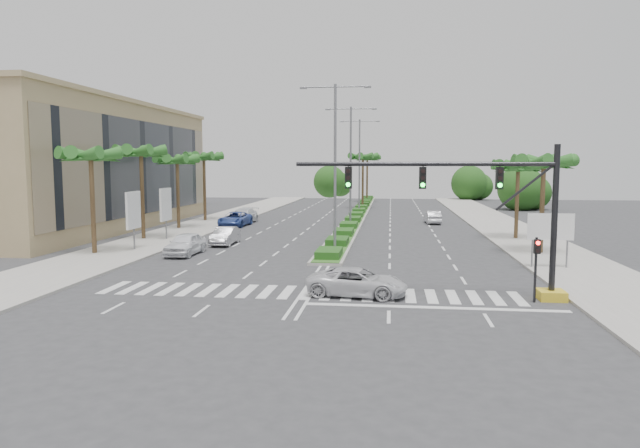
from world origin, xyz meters
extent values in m
plane|color=#333335|center=(0.00, 0.00, 0.00)|extent=(160.00, 160.00, 0.00)
cube|color=gray|center=(15.20, 20.00, 0.07)|extent=(6.00, 120.00, 0.15)
cube|color=gray|center=(-15.20, 20.00, 0.07)|extent=(6.00, 120.00, 0.15)
cube|color=gray|center=(0.00, 45.00, 0.10)|extent=(2.20, 75.00, 0.20)
cube|color=#28521C|center=(0.00, 45.00, 0.22)|extent=(1.80, 75.00, 0.04)
cube|color=tan|center=(-26.00, 26.00, 6.00)|extent=(12.00, 36.00, 12.00)
cube|color=gold|center=(11.50, 0.00, 0.23)|extent=(1.20, 1.20, 0.45)
cylinder|color=black|center=(11.50, 0.00, 3.70)|extent=(0.28, 0.28, 7.00)
cylinder|color=black|center=(5.50, 0.00, 6.30)|extent=(12.00, 0.20, 0.20)
cylinder|color=black|center=(10.10, 0.00, 5.20)|extent=(2.53, 0.12, 2.15)
cube|color=black|center=(9.00, 0.00, 5.65)|extent=(0.32, 0.24, 1.00)
cylinder|color=#19E533|center=(9.00, -0.14, 5.33)|extent=(0.20, 0.06, 0.20)
cube|color=black|center=(5.50, 0.00, 5.65)|extent=(0.32, 0.24, 1.00)
cylinder|color=#19E533|center=(5.50, -0.14, 5.33)|extent=(0.20, 0.06, 0.20)
cube|color=black|center=(2.00, 0.00, 5.65)|extent=(0.32, 0.24, 1.00)
cylinder|color=#19E533|center=(2.00, -0.14, 5.33)|extent=(0.20, 0.06, 0.20)
cylinder|color=black|center=(10.60, -0.60, 1.50)|extent=(0.12, 0.12, 3.00)
cube|color=black|center=(10.60, -0.75, 2.60)|extent=(0.28, 0.22, 0.65)
cylinder|color=red|center=(10.60, -0.88, 2.78)|extent=(0.18, 0.05, 0.18)
cylinder|color=slate|center=(12.50, 8.00, 1.40)|extent=(0.10, 0.10, 2.80)
cylinder|color=slate|center=(14.50, 8.00, 1.40)|extent=(0.10, 0.10, 2.80)
cube|color=#0C6638|center=(13.50, 8.00, 2.60)|extent=(2.60, 0.08, 1.50)
cube|color=white|center=(13.50, 7.95, 2.60)|extent=(2.70, 0.02, 1.60)
cylinder|color=slate|center=(-14.50, 12.00, 1.40)|extent=(0.12, 0.12, 2.80)
cube|color=white|center=(-14.50, 12.00, 3.00)|extent=(0.18, 2.10, 2.70)
cube|color=#D8594C|center=(-14.50, 12.00, 3.00)|extent=(0.12, 2.00, 2.60)
cylinder|color=slate|center=(-14.50, 18.00, 1.40)|extent=(0.12, 0.12, 2.80)
cube|color=white|center=(-14.50, 18.00, 3.00)|extent=(0.18, 2.10, 2.70)
cube|color=#D8594C|center=(-14.50, 18.00, 3.00)|extent=(0.12, 2.00, 2.60)
cylinder|color=brown|center=(-16.50, 10.00, 3.50)|extent=(0.32, 0.32, 7.00)
sphere|color=brown|center=(-16.50, 10.00, 6.90)|extent=(0.70, 0.70, 0.70)
cone|color=#1C5B22|center=(-15.40, 10.00, 6.80)|extent=(0.90, 3.62, 1.50)
cone|color=#1C5B22|center=(-15.81, 10.86, 6.80)|extent=(3.39, 2.96, 1.50)
cone|color=#1C5B22|center=(-16.74, 11.07, 6.80)|extent=(3.73, 1.68, 1.50)
cone|color=#1C5B22|center=(-17.49, 10.48, 6.80)|extent=(2.38, 3.65, 1.50)
cone|color=#1C5B22|center=(-17.49, 9.52, 6.80)|extent=(2.38, 3.65, 1.50)
cone|color=#1C5B22|center=(-16.74, 8.93, 6.80)|extent=(3.73, 1.68, 1.50)
cone|color=#1C5B22|center=(-15.81, 9.14, 6.80)|extent=(3.39, 2.96, 1.50)
cylinder|color=brown|center=(-16.50, 18.00, 3.70)|extent=(0.32, 0.32, 7.40)
sphere|color=brown|center=(-16.50, 18.00, 7.30)|extent=(0.70, 0.70, 0.70)
cone|color=#1C5B22|center=(-15.40, 18.00, 7.20)|extent=(0.90, 3.62, 1.50)
cone|color=#1C5B22|center=(-15.81, 18.86, 7.20)|extent=(3.39, 2.96, 1.50)
cone|color=#1C5B22|center=(-16.74, 19.07, 7.20)|extent=(3.73, 1.68, 1.50)
cone|color=#1C5B22|center=(-17.49, 18.48, 7.20)|extent=(2.38, 3.65, 1.50)
cone|color=#1C5B22|center=(-17.49, 17.52, 7.20)|extent=(2.38, 3.65, 1.50)
cone|color=#1C5B22|center=(-16.74, 16.93, 7.20)|extent=(3.73, 1.68, 1.50)
cone|color=#1C5B22|center=(-15.81, 17.14, 7.20)|extent=(3.39, 2.96, 1.50)
cylinder|color=brown|center=(-16.50, 26.00, 3.40)|extent=(0.32, 0.32, 6.80)
sphere|color=brown|center=(-16.50, 26.00, 6.70)|extent=(0.70, 0.70, 0.70)
cone|color=#1C5B22|center=(-15.40, 26.00, 6.60)|extent=(0.90, 3.62, 1.50)
cone|color=#1C5B22|center=(-15.81, 26.86, 6.60)|extent=(3.39, 2.96, 1.50)
cone|color=#1C5B22|center=(-16.74, 27.07, 6.60)|extent=(3.73, 1.68, 1.50)
cone|color=#1C5B22|center=(-17.49, 26.48, 6.60)|extent=(2.38, 3.65, 1.50)
cone|color=#1C5B22|center=(-17.49, 25.52, 6.60)|extent=(2.38, 3.65, 1.50)
cone|color=#1C5B22|center=(-16.74, 24.93, 6.60)|extent=(3.73, 1.68, 1.50)
cone|color=#1C5B22|center=(-15.81, 25.14, 6.60)|extent=(3.39, 2.96, 1.50)
cylinder|color=brown|center=(-16.50, 34.00, 3.60)|extent=(0.32, 0.32, 7.20)
sphere|color=brown|center=(-16.50, 34.00, 7.10)|extent=(0.70, 0.70, 0.70)
cone|color=#1C5B22|center=(-15.40, 34.00, 7.00)|extent=(0.90, 3.62, 1.50)
cone|color=#1C5B22|center=(-15.81, 34.86, 7.00)|extent=(3.39, 2.96, 1.50)
cone|color=#1C5B22|center=(-16.74, 35.07, 7.00)|extent=(3.73, 1.68, 1.50)
cone|color=#1C5B22|center=(-17.49, 34.48, 7.00)|extent=(2.38, 3.65, 1.50)
cone|color=#1C5B22|center=(-17.49, 33.52, 7.00)|extent=(2.38, 3.65, 1.50)
cone|color=#1C5B22|center=(-16.74, 32.93, 7.00)|extent=(3.73, 1.68, 1.50)
cone|color=#1C5B22|center=(-15.81, 33.14, 7.00)|extent=(3.39, 2.96, 1.50)
cylinder|color=brown|center=(14.50, 14.00, 3.25)|extent=(0.32, 0.32, 6.50)
sphere|color=brown|center=(14.50, 14.00, 6.40)|extent=(0.70, 0.70, 0.70)
cone|color=#1C5B22|center=(15.60, 14.00, 6.30)|extent=(0.90, 3.62, 1.50)
cone|color=#1C5B22|center=(15.19, 14.86, 6.30)|extent=(3.39, 2.96, 1.50)
cone|color=#1C5B22|center=(14.26, 15.07, 6.30)|extent=(3.73, 1.68, 1.50)
cone|color=#1C5B22|center=(13.51, 14.48, 6.30)|extent=(2.38, 3.65, 1.50)
cone|color=#1C5B22|center=(13.51, 13.52, 6.30)|extent=(2.38, 3.65, 1.50)
cone|color=#1C5B22|center=(14.26, 12.93, 6.30)|extent=(3.73, 1.68, 1.50)
cone|color=#1C5B22|center=(15.19, 13.14, 6.30)|extent=(3.39, 2.96, 1.50)
cylinder|color=brown|center=(14.50, 22.00, 3.10)|extent=(0.32, 0.32, 6.20)
sphere|color=brown|center=(14.50, 22.00, 6.10)|extent=(0.70, 0.70, 0.70)
cone|color=#1C5B22|center=(15.60, 22.00, 6.00)|extent=(0.90, 3.62, 1.50)
cone|color=#1C5B22|center=(15.19, 22.86, 6.00)|extent=(3.39, 2.96, 1.50)
cone|color=#1C5B22|center=(14.26, 23.07, 6.00)|extent=(3.73, 1.68, 1.50)
cone|color=#1C5B22|center=(13.51, 22.48, 6.00)|extent=(2.38, 3.65, 1.50)
cone|color=#1C5B22|center=(13.51, 21.52, 6.00)|extent=(2.38, 3.65, 1.50)
cone|color=#1C5B22|center=(14.26, 20.93, 6.00)|extent=(3.73, 1.68, 1.50)
cone|color=#1C5B22|center=(15.19, 21.14, 6.00)|extent=(3.39, 2.96, 1.50)
cylinder|color=brown|center=(0.00, 55.00, 3.75)|extent=(0.32, 0.32, 7.50)
sphere|color=brown|center=(0.00, 55.00, 7.40)|extent=(0.70, 0.70, 0.70)
cone|color=#1C5B22|center=(1.10, 55.00, 7.30)|extent=(0.90, 3.62, 1.50)
cone|color=#1C5B22|center=(0.69, 55.86, 7.30)|extent=(3.39, 2.96, 1.50)
cone|color=#1C5B22|center=(-0.24, 56.07, 7.30)|extent=(3.73, 1.68, 1.50)
cone|color=#1C5B22|center=(-0.99, 55.48, 7.30)|extent=(2.38, 3.65, 1.50)
cone|color=#1C5B22|center=(-0.99, 54.52, 7.30)|extent=(2.38, 3.65, 1.50)
cone|color=#1C5B22|center=(-0.24, 53.93, 7.30)|extent=(3.73, 1.68, 1.50)
cone|color=#1C5B22|center=(0.69, 54.14, 7.30)|extent=(3.39, 2.96, 1.50)
cylinder|color=brown|center=(0.00, 70.00, 3.75)|extent=(0.32, 0.32, 7.50)
sphere|color=brown|center=(0.00, 70.00, 7.40)|extent=(0.70, 0.70, 0.70)
cone|color=#1C5B22|center=(1.10, 70.00, 7.30)|extent=(0.90, 3.62, 1.50)
cone|color=#1C5B22|center=(0.69, 70.86, 7.30)|extent=(3.39, 2.96, 1.50)
cone|color=#1C5B22|center=(-0.24, 71.07, 7.30)|extent=(3.73, 1.68, 1.50)
cone|color=#1C5B22|center=(-0.99, 70.48, 7.30)|extent=(2.38, 3.65, 1.50)
cone|color=#1C5B22|center=(-0.99, 69.52, 7.30)|extent=(2.38, 3.65, 1.50)
cone|color=#1C5B22|center=(-0.24, 68.93, 7.30)|extent=(3.73, 1.68, 1.50)
cone|color=#1C5B22|center=(0.69, 69.14, 7.30)|extent=(3.39, 2.96, 1.50)
cylinder|color=slate|center=(0.00, 14.00, 6.00)|extent=(0.20, 0.20, 12.00)
cylinder|color=slate|center=(-1.20, 14.00, 11.80)|extent=(2.40, 0.10, 0.10)
cylinder|color=slate|center=(1.20, 14.00, 11.80)|extent=(2.40, 0.10, 0.10)
cube|color=slate|center=(-2.30, 14.00, 11.75)|extent=(0.50, 0.25, 0.12)
cube|color=slate|center=(2.30, 14.00, 11.75)|extent=(0.50, 0.25, 0.12)
cylinder|color=slate|center=(0.00, 30.00, 6.00)|extent=(0.20, 0.20, 12.00)
cylinder|color=slate|center=(-1.20, 30.00, 11.80)|extent=(2.40, 0.10, 0.10)
cylinder|color=slate|center=(1.20, 30.00, 11.80)|extent=(2.40, 0.10, 0.10)
cube|color=slate|center=(-2.30, 30.00, 11.75)|extent=(0.50, 0.25, 0.12)
cube|color=slate|center=(2.30, 30.00, 11.75)|extent=(0.50, 0.25, 0.12)
cylinder|color=slate|center=(0.00, 46.00, 6.00)|extent=(0.20, 0.20, 12.00)
cylinder|color=slate|center=(-1.20, 46.00, 11.80)|extent=(2.40, 0.10, 0.10)
cylinder|color=slate|center=(1.20, 46.00, 11.80)|extent=(2.40, 0.10, 0.10)
cube|color=slate|center=(-2.30, 46.00, 11.75)|extent=(0.50, 0.25, 0.12)
cube|color=slate|center=(2.30, 46.00, 11.75)|extent=(0.50, 0.25, 0.12)
imported|color=white|center=(-10.18, 10.76, 0.78)|extent=(1.92, 4.59, 1.55)
imported|color=#B6B6BB|center=(-8.91, 16.12, 0.69)|extent=(1.46, 4.19, 1.38)
imported|color=#324B99|center=(-11.80, 29.43, 0.74)|extent=(2.66, 5.39, 1.47)
imported|color=silver|center=(-11.80, 32.51, 0.79)|extent=(2.64, 5.61, 1.58)
imported|color=silver|center=(2.48, -0.28, 0.67)|extent=(5.03, 2.78, 1.33)
imported|color=silver|center=(8.50, 34.73, 0.68)|extent=(1.74, 4.23, 1.36)
camera|label=1|loc=(4.01, -27.17, 6.25)|focal=32.00mm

